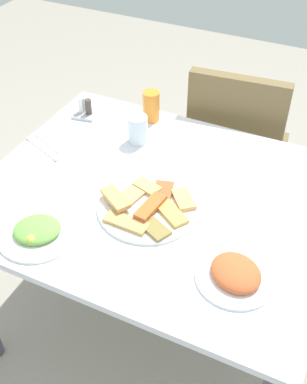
{
  "coord_description": "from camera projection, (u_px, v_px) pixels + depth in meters",
  "views": [
    {
      "loc": [
        0.5,
        -1.08,
        1.77
      ],
      "look_at": [
        0.0,
        -0.03,
        0.76
      ],
      "focal_mm": 44.83,
      "sensor_mm": 36.0,
      "label": 1
    }
  ],
  "objects": [
    {
      "name": "salad_plate_greens",
      "position": [
        235.0,
        274.0,
        1.3
      ],
      "size": [
        0.22,
        0.22,
        0.05
      ],
      "color": "white",
      "rests_on": "dining_table"
    },
    {
      "name": "condiment_caddy",
      "position": [
        85.0,
        110.0,
        1.92
      ],
      "size": [
        0.11,
        0.11,
        0.08
      ],
      "color": "#B2B2B7",
      "rests_on": "dining_table"
    },
    {
      "name": "soda_can",
      "position": [
        151.0,
        106.0,
        1.87
      ],
      "size": [
        0.09,
        0.09,
        0.12
      ],
      "primitive_type": "cylinder",
      "rotation": [
        0.0,
        0.0,
        5.26
      ],
      "color": "orange",
      "rests_on": "dining_table"
    },
    {
      "name": "fork",
      "position": [
        42.0,
        148.0,
        1.75
      ],
      "size": [
        0.19,
        0.08,
        0.0
      ],
      "primitive_type": "cube",
      "rotation": [
        0.0,
        0.0,
        -0.37
      ],
      "color": "silver",
      "rests_on": "paper_napkin"
    },
    {
      "name": "dining_table",
      "position": [
        157.0,
        209.0,
        1.63
      ],
      "size": [
        1.15,
        0.93,
        0.73
      ],
      "color": "white",
      "rests_on": "ground_plane"
    },
    {
      "name": "paper_napkin",
      "position": [
        45.0,
        147.0,
        1.77
      ],
      "size": [
        0.19,
        0.19,
        0.0
      ],
      "primitive_type": "cube",
      "rotation": [
        0.0,
        0.0,
        0.29
      ],
      "color": "white",
      "rests_on": "dining_table"
    },
    {
      "name": "salad_plate_rice",
      "position": [
        37.0,
        231.0,
        1.42
      ],
      "size": [
        0.24,
        0.24,
        0.04
      ],
      "color": "white",
      "rests_on": "dining_table"
    },
    {
      "name": "drinking_glass",
      "position": [
        138.0,
        129.0,
        1.76
      ],
      "size": [
        0.07,
        0.07,
        0.11
      ],
      "primitive_type": "cylinder",
      "color": "silver",
      "rests_on": "dining_table"
    },
    {
      "name": "pide_platter",
      "position": [
        148.0,
        206.0,
        1.51
      ],
      "size": [
        0.32,
        0.32,
        0.04
      ],
      "color": "white",
      "rests_on": "dining_table"
    },
    {
      "name": "spoon",
      "position": [
        48.0,
        143.0,
        1.78
      ],
      "size": [
        0.16,
        0.08,
        0.0
      ],
      "primitive_type": "cube",
      "rotation": [
        0.0,
        0.0,
        -0.39
      ],
      "color": "silver",
      "rests_on": "paper_napkin"
    },
    {
      "name": "dining_chair",
      "position": [
        236.0,
        146.0,
        2.15
      ],
      "size": [
        0.46,
        0.46,
        0.91
      ],
      "color": "brown",
      "rests_on": "ground_plane"
    },
    {
      "name": "ground_plane",
      "position": [
        156.0,
        321.0,
        2.06
      ],
      "size": [
        6.0,
        6.0,
        0.0
      ],
      "primitive_type": "plane",
      "color": "gray"
    }
  ]
}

